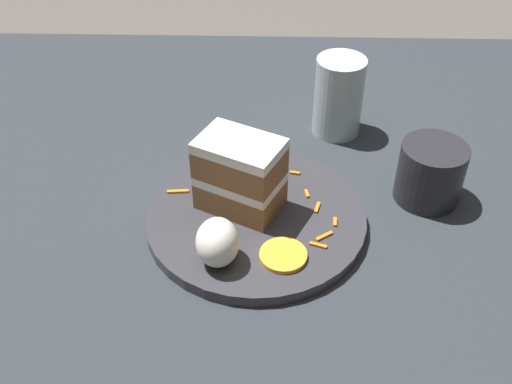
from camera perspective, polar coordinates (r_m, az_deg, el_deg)
ground_plane at (r=0.77m, az=-1.34°, el=-3.25°), size 6.00×6.00×0.00m
dining_table at (r=0.76m, az=-1.36°, el=-2.17°), size 0.95×1.08×0.04m
plate at (r=0.71m, az=-0.00°, el=-2.47°), size 0.26×0.26×0.02m
cake_slice at (r=0.69m, az=-1.45°, el=1.68°), size 0.10×0.11×0.09m
cream_dollop at (r=0.63m, az=-3.69°, el=-4.80°), size 0.05×0.05×0.06m
orange_garnish at (r=0.65m, az=2.61°, el=-6.04°), size 0.05×0.05×0.01m
carrot_shreds_scatter at (r=0.72m, az=1.56°, el=-0.71°), size 0.15×0.21×0.00m
drinking_glass at (r=0.86m, az=7.81°, el=8.56°), size 0.07×0.07×0.11m
coffee_mug at (r=0.76m, az=16.31°, el=1.96°), size 0.08×0.08×0.08m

